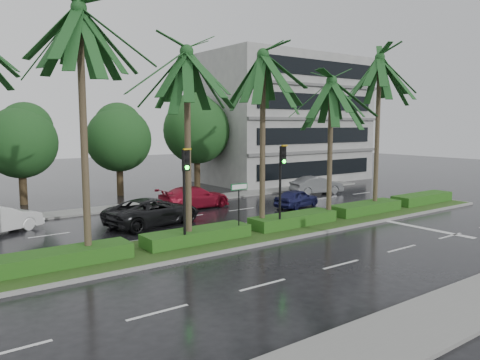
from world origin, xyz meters
TOP-DOWN VIEW (x-y plane):
  - ground at (0.00, 0.00)m, footprint 120.00×120.00m
  - near_sidewalk at (0.00, -10.20)m, footprint 40.00×2.40m
  - far_sidewalk at (0.00, 12.00)m, footprint 40.00×2.00m
  - median at (0.00, 1.00)m, footprint 36.00×4.00m
  - hedge at (0.00, 1.00)m, footprint 35.20×1.40m
  - lane_markings at (3.04, -0.43)m, footprint 34.00×13.06m
  - palm_row at (-1.25, 1.02)m, footprint 26.30×4.20m
  - signal_median_left at (-4.00, 0.30)m, footprint 0.34×0.42m
  - signal_median_right at (1.50, 0.30)m, footprint 0.34×0.42m
  - street_sign at (-1.00, 0.48)m, footprint 0.95×0.09m
  - bg_trees at (0.50, 17.59)m, footprint 32.97×5.71m
  - building at (17.00, 18.00)m, footprint 16.00×10.00m
  - car_darkgrey at (-2.74, 6.09)m, footprint 3.52×5.85m
  - car_red at (1.76, 9.23)m, footprint 2.36×5.12m
  - car_blue at (7.39, 5.42)m, footprint 2.18×3.83m
  - car_grey at (12.87, 8.92)m, footprint 2.37×4.47m

SIDE VIEW (x-z plane):
  - ground at x=0.00m, z-range 0.00..0.00m
  - lane_markings at x=3.04m, z-range 0.00..0.01m
  - near_sidewalk at x=0.00m, z-range 0.00..0.12m
  - far_sidewalk at x=0.00m, z-range 0.00..0.12m
  - median at x=0.00m, z-range 0.00..0.16m
  - hedge at x=0.00m, z-range 0.15..0.75m
  - car_blue at x=7.39m, z-range 0.00..1.23m
  - car_grey at x=12.87m, z-range 0.00..1.40m
  - car_red at x=1.76m, z-range 0.00..1.45m
  - car_darkgrey at x=-2.74m, z-range 0.00..1.52m
  - street_sign at x=-1.00m, z-range 0.82..3.42m
  - signal_median_left at x=-4.00m, z-range 0.82..5.18m
  - signal_median_right at x=1.50m, z-range 0.82..5.18m
  - bg_trees at x=0.50m, z-range 0.68..8.92m
  - building at x=17.00m, z-range 0.00..12.00m
  - palm_row at x=-1.25m, z-range 3.08..13.59m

